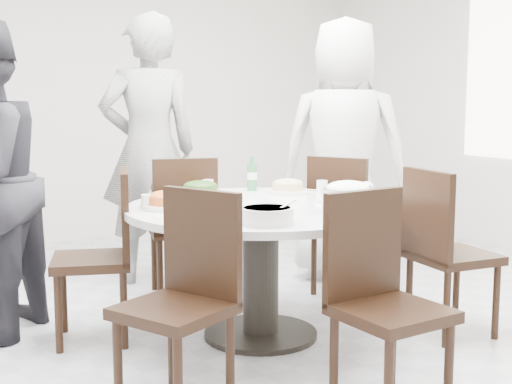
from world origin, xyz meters
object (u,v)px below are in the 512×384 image
chair_nw (91,257)px  diner_middle (149,150)px  chair_n (182,226)px  beverage_bottle (252,174)px  dining_table (261,272)px  chair_se (453,252)px  soup_bowl (267,216)px  chair_sw (174,305)px  chair_ne (347,224)px  chair_s (392,307)px  diner_right (344,150)px  rice_bowl (349,200)px

chair_nw → diner_middle: bearing=163.2°
chair_n → beverage_bottle: (0.28, -0.45, 0.38)m
chair_n → chair_nw: size_ratio=1.00×
dining_table → beverage_bottle: beverage_bottle is taller
chair_se → soup_bowl: chair_se is taller
chair_nw → chair_sw: (0.00, -1.05, 0.00)m
soup_bowl → chair_se: bearing=-2.6°
chair_ne → chair_nw: size_ratio=1.00×
dining_table → diner_middle: (-0.04, 1.45, 0.59)m
chair_sw → soup_bowl: (0.56, 0.13, 0.31)m
chair_nw → diner_middle: (0.79, 1.01, 0.49)m
soup_bowl → chair_s: bearing=-71.8°
soup_bowl → diner_right: bearing=40.4°
soup_bowl → beverage_bottle: 1.16m
dining_table → chair_nw: size_ratio=1.58×
chair_sw → chair_se: same height
dining_table → chair_se: chair_se is taller
chair_se → rice_bowl: chair_se is taller
beverage_bottle → chair_nw: bearing=-174.6°
chair_n → chair_se: bearing=139.2°
chair_ne → chair_se: 0.99m
chair_n → chair_sw: size_ratio=1.00×
chair_s → beverage_bottle: beverage_bottle is taller
chair_s → diner_middle: bearing=88.8°
chair_s → rice_bowl: (0.33, 0.71, 0.34)m
dining_table → diner_right: size_ratio=0.79×
dining_table → chair_s: (-0.05, -1.13, 0.10)m
dining_table → chair_se: 1.09m
chair_ne → beverage_bottle: 0.81m
chair_nw → beverage_bottle: (1.10, 0.10, 0.38)m
diner_middle → chair_se: bearing=130.4°
chair_nw → chair_sw: size_ratio=1.00×
dining_table → chair_sw: 1.03m
chair_se → diner_right: diner_right is taller
chair_se → diner_middle: bearing=34.8°
diner_middle → dining_table: bearing=105.4°
dining_table → beverage_bottle: (0.28, 0.54, 0.48)m
chair_sw → soup_bowl: bearing=80.8°
diner_middle → rice_bowl: bearing=113.5°
chair_sw → diner_right: (2.03, 1.38, 0.48)m
rice_bowl → chair_se: bearing=-9.9°
dining_table → rice_bowl: rice_bowl is taller
dining_table → diner_middle: diner_middle is taller
chair_n → soup_bowl: size_ratio=3.69×
chair_n → beverage_bottle: 0.65m
chair_se → diner_middle: size_ratio=0.49×
chair_n → rice_bowl: 1.48m
chair_se → rice_bowl: bearing=88.5°
chair_s → rice_bowl: 0.85m
chair_s → dining_table: bearing=86.4°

